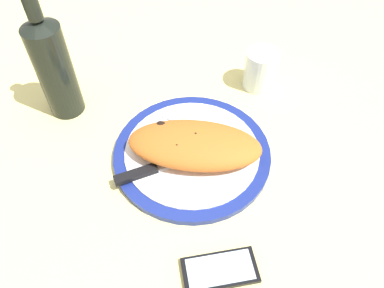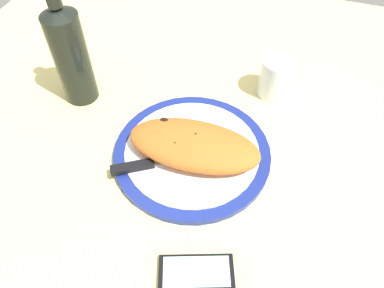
{
  "view_description": "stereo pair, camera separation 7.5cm",
  "coord_description": "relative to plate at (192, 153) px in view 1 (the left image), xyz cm",
  "views": [
    {
      "loc": [
        -7.96,
        47.13,
        61.95
      ],
      "look_at": [
        0.0,
        0.0,
        3.76
      ],
      "focal_mm": 34.46,
      "sensor_mm": 36.0,
      "label": 1
    },
    {
      "loc": [
        -15.26,
        45.3,
        61.95
      ],
      "look_at": [
        0.0,
        0.0,
        3.76
      ],
      "focal_mm": 34.46,
      "sensor_mm": 36.0,
      "label": 2
    }
  ],
  "objects": [
    {
      "name": "fork",
      "position": [
        1.85,
        -7.47,
        1.12
      ],
      "size": [
        16.73,
        5.65,
        0.4
      ],
      "color": "silver",
      "rests_on": "plate"
    },
    {
      "name": "smartphone",
      "position": [
        -8.78,
        23.77,
        -0.29
      ],
      "size": [
        13.98,
        10.07,
        1.16
      ],
      "color": "black",
      "rests_on": "ground_plane"
    },
    {
      "name": "ground_plane",
      "position": [
        0.0,
        0.0,
        -2.35
      ],
      "size": [
        150.0,
        150.0,
        3.0
      ],
      "primitive_type": "cube",
      "color": "#E5D684"
    },
    {
      "name": "knife",
      "position": [
        6.67,
        6.34,
        1.39
      ],
      "size": [
        20.86,
        14.1,
        1.2
      ],
      "color": "silver",
      "rests_on": "plate"
    },
    {
      "name": "calzone",
      "position": [
        -0.64,
        0.66,
        3.59
      ],
      "size": [
        27.86,
        14.4,
        5.32
      ],
      "color": "#C16023",
      "rests_on": "plate"
    },
    {
      "name": "plate",
      "position": [
        0.0,
        0.0,
        0.0
      ],
      "size": [
        32.99,
        32.99,
        1.76
      ],
      "color": "navy",
      "rests_on": "ground_plane"
    },
    {
      "name": "wine_bottle",
      "position": [
        31.18,
        -9.07,
        11.48
      ],
      "size": [
        7.8,
        7.8,
        29.74
      ],
      "color": "black",
      "rests_on": "ground_plane"
    },
    {
      "name": "water_glass",
      "position": [
        -12.55,
        -24.74,
        3.32
      ],
      "size": [
        7.85,
        7.85,
        9.7
      ],
      "color": "silver",
      "rests_on": "ground_plane"
    }
  ]
}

